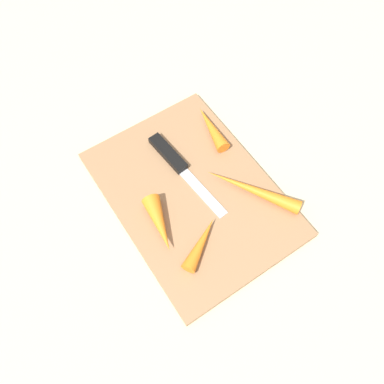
# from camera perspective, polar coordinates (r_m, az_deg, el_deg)

# --- Properties ---
(ground_plane) EXTENTS (1.40, 1.40, 0.00)m
(ground_plane) POSITION_cam_1_polar(r_m,az_deg,el_deg) (0.70, 0.00, -0.45)
(ground_plane) COLOR #C6B793
(cutting_board) EXTENTS (0.36, 0.26, 0.01)m
(cutting_board) POSITION_cam_1_polar(r_m,az_deg,el_deg) (0.69, 0.00, -0.23)
(cutting_board) COLOR #99704C
(cutting_board) RESTS_ON ground_plane
(knife) EXTENTS (0.20, 0.04, 0.01)m
(knife) POSITION_cam_1_polar(r_m,az_deg,el_deg) (0.71, -2.83, 4.87)
(knife) COLOR #B7B7BC
(knife) RESTS_ON cutting_board
(carrot_shortest) EXTENTS (0.07, 0.09, 0.02)m
(carrot_shortest) POSITION_cam_1_polar(r_m,az_deg,el_deg) (0.63, 1.30, -7.41)
(carrot_shortest) COLOR orange
(carrot_shortest) RESTS_ON cutting_board
(carrot_longest) EXTENTS (0.16, 0.11, 0.02)m
(carrot_longest) POSITION_cam_1_polar(r_m,az_deg,el_deg) (0.68, 8.69, 0.36)
(carrot_longest) COLOR orange
(carrot_longest) RESTS_ON cutting_board
(carrot_short) EXTENTS (0.10, 0.05, 0.03)m
(carrot_short) POSITION_cam_1_polar(r_m,az_deg,el_deg) (0.64, -4.66, -4.60)
(carrot_short) COLOR orange
(carrot_short) RESTS_ON cutting_board
(carrot_long) EXTENTS (0.10, 0.04, 0.03)m
(carrot_long) POSITION_cam_1_polar(r_m,az_deg,el_deg) (0.74, 2.82, 9.25)
(carrot_long) COLOR orange
(carrot_long) RESTS_ON cutting_board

